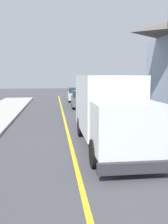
% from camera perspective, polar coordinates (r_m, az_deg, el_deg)
% --- Properties ---
extents(centre_line_yellow, '(0.16, 56.00, 0.01)m').
position_cam_1_polar(centre_line_yellow, '(11.17, -2.88, -8.21)').
color(centre_line_yellow, gold).
rests_on(centre_line_yellow, ground).
extents(box_truck, '(2.41, 7.18, 3.20)m').
position_cam_1_polar(box_truck, '(11.18, 5.72, 1.02)').
color(box_truck, silver).
rests_on(box_truck, ground).
extents(parked_car_near, '(1.80, 4.40, 1.67)m').
position_cam_1_polar(parked_car_near, '(17.82, 3.57, 0.68)').
color(parked_car_near, '#2D4793').
rests_on(parked_car_near, ground).
extents(parked_car_mid, '(1.98, 4.47, 1.67)m').
position_cam_1_polar(parked_car_mid, '(24.89, -0.83, 2.92)').
color(parked_car_mid, '#4C564C').
rests_on(parked_car_mid, ground).
extents(parked_car_far, '(1.98, 4.47, 1.67)m').
position_cam_1_polar(parked_car_far, '(30.88, -2.02, 4.00)').
color(parked_car_far, '#B7B7BC').
rests_on(parked_car_far, ground).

